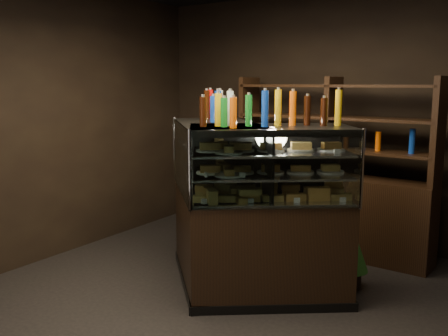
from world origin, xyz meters
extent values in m
plane|color=black|center=(0.00, 0.00, 0.00)|extent=(5.00, 5.00, 0.00)
cube|color=black|center=(0.00, 2.50, 1.50)|extent=(5.00, 0.02, 3.00)
cube|color=black|center=(-2.50, 0.00, 1.50)|extent=(0.02, 5.00, 3.00)
cube|color=black|center=(0.05, 0.53, 0.46)|extent=(1.54, 1.39, 0.92)
cube|color=black|center=(0.05, 0.53, 0.04)|extent=(1.59, 1.43, 0.08)
cube|color=black|center=(0.05, 0.53, 1.53)|extent=(1.54, 1.39, 0.06)
cube|color=silver|center=(0.05, 0.53, 0.93)|extent=(1.47, 1.31, 0.02)
cube|color=silver|center=(0.05, 0.53, 1.14)|extent=(1.47, 1.31, 0.02)
cube|color=silver|center=(0.05, 0.53, 1.34)|extent=(1.47, 1.31, 0.02)
cube|color=white|center=(0.27, 0.24, 1.24)|extent=(1.14, 0.83, 0.65)
cylinder|color=silver|center=(0.83, 0.66, 1.24)|extent=(0.03, 0.03, 0.67)
cylinder|color=silver|center=(-0.31, -0.16, 1.24)|extent=(0.03, 0.03, 0.67)
cube|color=black|center=(-0.54, 0.58, 0.46)|extent=(1.47, 1.50, 0.92)
cube|color=black|center=(-0.54, 0.58, 0.04)|extent=(1.52, 1.54, 0.08)
cube|color=black|center=(-0.54, 0.58, 1.53)|extent=(1.47, 1.50, 0.06)
cube|color=silver|center=(-0.54, 0.58, 0.93)|extent=(1.39, 1.42, 0.02)
cube|color=silver|center=(-0.54, 0.58, 1.14)|extent=(1.39, 1.42, 0.02)
cube|color=silver|center=(-0.54, 0.58, 1.34)|extent=(1.39, 1.42, 0.02)
cube|color=white|center=(-0.80, 0.34, 1.24)|extent=(0.97, 1.02, 0.65)
cylinder|color=silver|center=(-0.31, -0.16, 1.24)|extent=(0.03, 0.03, 0.67)
cylinder|color=silver|center=(-1.27, 0.85, 1.24)|extent=(0.03, 0.03, 0.67)
cube|color=gold|center=(-0.40, 0.16, 0.96)|extent=(0.20, 0.18, 0.06)
cube|color=gold|center=(-0.24, 0.27, 0.96)|extent=(0.20, 0.18, 0.06)
cube|color=gold|center=(-0.08, 0.39, 0.96)|extent=(0.20, 0.18, 0.06)
cube|color=gold|center=(0.07, 0.50, 0.96)|extent=(0.20, 0.18, 0.06)
cube|color=gold|center=(0.23, 0.62, 0.96)|extent=(0.20, 0.18, 0.06)
cube|color=gold|center=(0.39, 0.73, 0.96)|extent=(0.20, 0.18, 0.06)
cube|color=gold|center=(0.55, 0.85, 0.96)|extent=(0.20, 0.18, 0.06)
cylinder|color=white|center=(-0.38, 0.22, 1.16)|extent=(0.24, 0.24, 0.02)
cube|color=gold|center=(-0.38, 0.22, 1.19)|extent=(0.19, 0.17, 0.05)
cylinder|color=white|center=(-0.16, 0.37, 1.16)|extent=(0.24, 0.24, 0.02)
cube|color=gold|center=(-0.16, 0.37, 1.19)|extent=(0.19, 0.17, 0.05)
cylinder|color=white|center=(0.05, 0.53, 1.16)|extent=(0.24, 0.24, 0.02)
cube|color=gold|center=(0.05, 0.53, 1.19)|extent=(0.19, 0.17, 0.05)
cylinder|color=white|center=(0.27, 0.69, 1.16)|extent=(0.24, 0.24, 0.02)
cube|color=gold|center=(0.27, 0.69, 1.19)|extent=(0.19, 0.17, 0.05)
cylinder|color=white|center=(0.48, 0.84, 1.16)|extent=(0.24, 0.24, 0.02)
cube|color=gold|center=(0.48, 0.84, 1.19)|extent=(0.19, 0.17, 0.05)
cylinder|color=white|center=(-0.38, 0.22, 1.35)|extent=(0.24, 0.24, 0.02)
cube|color=gold|center=(-0.38, 0.22, 1.39)|extent=(0.19, 0.17, 0.05)
cylinder|color=white|center=(-0.16, 0.37, 1.35)|extent=(0.24, 0.24, 0.02)
cube|color=gold|center=(-0.16, 0.37, 1.39)|extent=(0.19, 0.17, 0.05)
cylinder|color=white|center=(0.05, 0.53, 1.35)|extent=(0.24, 0.24, 0.02)
cube|color=gold|center=(0.05, 0.53, 1.39)|extent=(0.19, 0.17, 0.05)
cylinder|color=white|center=(0.27, 0.69, 1.35)|extent=(0.24, 0.24, 0.02)
cube|color=gold|center=(0.27, 0.69, 1.39)|extent=(0.19, 0.17, 0.05)
cylinder|color=white|center=(0.48, 0.84, 1.35)|extent=(0.24, 0.24, 0.02)
cube|color=gold|center=(0.48, 0.84, 1.39)|extent=(0.19, 0.17, 0.05)
cube|color=gold|center=(-0.97, 0.99, 0.96)|extent=(0.19, 0.19, 0.06)
cube|color=gold|center=(-0.83, 0.84, 0.96)|extent=(0.19, 0.19, 0.06)
cube|color=gold|center=(-0.70, 0.70, 0.96)|extent=(0.19, 0.19, 0.06)
cube|color=gold|center=(-0.56, 0.56, 0.96)|extent=(0.19, 0.19, 0.06)
cube|color=gold|center=(-0.43, 0.42, 0.96)|extent=(0.19, 0.19, 0.06)
cube|color=gold|center=(-0.29, 0.28, 0.96)|extent=(0.19, 0.19, 0.06)
cube|color=gold|center=(-0.16, 0.13, 0.96)|extent=(0.19, 0.19, 0.06)
cylinder|color=white|center=(-0.90, 0.97, 1.16)|extent=(0.24, 0.24, 0.02)
cube|color=gold|center=(-0.90, 0.97, 1.19)|extent=(0.18, 0.18, 0.05)
cylinder|color=white|center=(-0.72, 0.78, 1.16)|extent=(0.24, 0.24, 0.02)
cube|color=gold|center=(-0.72, 0.78, 1.19)|extent=(0.18, 0.18, 0.05)
cylinder|color=white|center=(-0.54, 0.58, 1.16)|extent=(0.24, 0.24, 0.02)
cube|color=gold|center=(-0.54, 0.58, 1.19)|extent=(0.18, 0.18, 0.05)
cylinder|color=white|center=(-0.35, 0.39, 1.16)|extent=(0.24, 0.24, 0.02)
cube|color=gold|center=(-0.35, 0.39, 1.19)|extent=(0.18, 0.18, 0.05)
cylinder|color=white|center=(-0.17, 0.20, 1.16)|extent=(0.24, 0.24, 0.02)
cube|color=gold|center=(-0.17, 0.20, 1.19)|extent=(0.18, 0.18, 0.05)
cylinder|color=white|center=(-0.90, 0.97, 1.35)|extent=(0.24, 0.24, 0.02)
cube|color=gold|center=(-0.90, 0.97, 1.39)|extent=(0.18, 0.18, 0.05)
cylinder|color=white|center=(-0.72, 0.78, 1.35)|extent=(0.24, 0.24, 0.02)
cube|color=gold|center=(-0.72, 0.78, 1.39)|extent=(0.18, 0.18, 0.05)
cylinder|color=white|center=(-0.54, 0.58, 1.35)|extent=(0.24, 0.24, 0.02)
cube|color=gold|center=(-0.54, 0.58, 1.39)|extent=(0.18, 0.18, 0.05)
cylinder|color=white|center=(-0.35, 0.39, 1.35)|extent=(0.24, 0.24, 0.02)
cube|color=gold|center=(-0.35, 0.39, 1.39)|extent=(0.18, 0.18, 0.05)
cylinder|color=white|center=(-0.17, 0.20, 1.35)|extent=(0.24, 0.24, 0.02)
cube|color=gold|center=(-0.17, 0.20, 1.39)|extent=(0.18, 0.18, 0.05)
cylinder|color=silver|center=(-0.42, 0.18, 1.70)|extent=(0.06, 0.06, 0.28)
cylinder|color=silver|center=(-0.42, 0.18, 1.85)|extent=(0.03, 0.03, 0.02)
cylinder|color=#0F38B2|center=(-0.32, 0.26, 1.70)|extent=(0.06, 0.06, 0.28)
cylinder|color=silver|center=(-0.32, 0.26, 1.85)|extent=(0.03, 0.03, 0.02)
cylinder|color=yellow|center=(-0.21, 0.34, 1.70)|extent=(0.06, 0.06, 0.28)
cylinder|color=silver|center=(-0.21, 0.34, 1.85)|extent=(0.03, 0.03, 0.02)
cylinder|color=#D8590A|center=(-0.11, 0.42, 1.70)|extent=(0.06, 0.06, 0.28)
cylinder|color=silver|center=(-0.11, 0.42, 1.85)|extent=(0.03, 0.03, 0.02)
cylinder|color=black|center=(0.00, 0.49, 1.70)|extent=(0.06, 0.06, 0.28)
cylinder|color=silver|center=(0.00, 0.49, 1.85)|extent=(0.03, 0.03, 0.02)
cylinder|color=#B20C0A|center=(0.11, 0.57, 1.70)|extent=(0.06, 0.06, 0.28)
cylinder|color=silver|center=(0.11, 0.57, 1.85)|extent=(0.03, 0.03, 0.02)
cylinder|color=#147223|center=(0.21, 0.65, 1.70)|extent=(0.06, 0.06, 0.28)
cylinder|color=silver|center=(0.21, 0.65, 1.85)|extent=(0.03, 0.03, 0.02)
cylinder|color=silver|center=(0.32, 0.72, 1.70)|extent=(0.06, 0.06, 0.28)
cylinder|color=silver|center=(0.32, 0.72, 1.85)|extent=(0.03, 0.03, 0.02)
cylinder|color=#0F38B2|center=(0.42, 0.80, 1.70)|extent=(0.06, 0.06, 0.28)
cylinder|color=silver|center=(0.42, 0.80, 1.85)|extent=(0.03, 0.03, 0.02)
cylinder|color=yellow|center=(0.53, 0.88, 1.70)|extent=(0.06, 0.06, 0.28)
cylinder|color=silver|center=(0.53, 0.88, 1.85)|extent=(0.03, 0.03, 0.02)
cylinder|color=silver|center=(-0.94, 1.01, 1.70)|extent=(0.06, 0.06, 0.28)
cylinder|color=silver|center=(-0.94, 1.01, 1.85)|extent=(0.03, 0.03, 0.02)
cylinder|color=#0F38B2|center=(-0.85, 0.92, 1.70)|extent=(0.06, 0.06, 0.28)
cylinder|color=silver|center=(-0.85, 0.92, 1.85)|extent=(0.03, 0.03, 0.02)
cylinder|color=yellow|center=(-0.76, 0.82, 1.70)|extent=(0.06, 0.06, 0.28)
cylinder|color=silver|center=(-0.76, 0.82, 1.85)|extent=(0.03, 0.03, 0.02)
cylinder|color=#D8590A|center=(-0.67, 0.73, 1.70)|extent=(0.06, 0.06, 0.28)
cylinder|color=silver|center=(-0.67, 0.73, 1.85)|extent=(0.03, 0.03, 0.02)
cylinder|color=black|center=(-0.58, 0.63, 1.70)|extent=(0.06, 0.06, 0.28)
cylinder|color=silver|center=(-0.58, 0.63, 1.85)|extent=(0.03, 0.03, 0.02)
cylinder|color=#B20C0A|center=(-0.49, 0.54, 1.70)|extent=(0.06, 0.06, 0.28)
cylinder|color=silver|center=(-0.49, 0.54, 1.85)|extent=(0.03, 0.03, 0.02)
cylinder|color=#147223|center=(-0.40, 0.44, 1.70)|extent=(0.06, 0.06, 0.28)
cylinder|color=silver|center=(-0.40, 0.44, 1.85)|extent=(0.03, 0.03, 0.02)
cylinder|color=silver|center=(-0.31, 0.35, 1.70)|extent=(0.06, 0.06, 0.28)
cylinder|color=silver|center=(-0.31, 0.35, 1.85)|extent=(0.03, 0.03, 0.02)
cylinder|color=#0F38B2|center=(-0.22, 0.25, 1.70)|extent=(0.06, 0.06, 0.28)
cylinder|color=silver|center=(-0.22, 0.25, 1.85)|extent=(0.03, 0.03, 0.02)
cylinder|color=yellow|center=(-0.13, 0.16, 1.70)|extent=(0.06, 0.06, 0.28)
cylinder|color=silver|center=(-0.13, 0.16, 1.85)|extent=(0.03, 0.03, 0.02)
cylinder|color=black|center=(0.60, 1.13, 0.09)|extent=(0.23, 0.23, 0.18)
cone|color=#195A21|center=(0.60, 1.13, 0.42)|extent=(0.35, 0.35, 0.49)
cone|color=#195A21|center=(0.60, 1.13, 0.58)|extent=(0.27, 0.27, 0.34)
cube|color=black|center=(0.03, 2.05, 0.45)|extent=(2.33, 0.55, 0.90)
cube|color=black|center=(-1.09, 2.11, 1.45)|extent=(0.08, 0.38, 1.10)
cube|color=black|center=(0.03, 2.05, 1.45)|extent=(0.08, 0.38, 1.10)
cube|color=black|center=(1.15, 1.99, 1.45)|extent=(0.08, 0.38, 1.10)
cube|color=black|center=(0.03, 2.05, 1.20)|extent=(2.28, 0.51, 0.03)
cube|color=black|center=(0.03, 2.05, 1.55)|extent=(2.28, 0.51, 0.03)
cube|color=black|center=(0.03, 2.05, 1.90)|extent=(2.28, 0.51, 0.03)
cylinder|color=silver|center=(-0.85, 2.10, 1.32)|extent=(0.06, 0.06, 0.22)
cylinder|color=#0F38B2|center=(-0.50, 2.08, 1.32)|extent=(0.06, 0.06, 0.22)
cylinder|color=yellow|center=(-0.15, 2.06, 1.32)|extent=(0.06, 0.06, 0.22)
cylinder|color=#D8590A|center=(0.20, 2.04, 1.32)|extent=(0.06, 0.06, 0.22)
cylinder|color=black|center=(0.56, 2.02, 1.32)|extent=(0.06, 0.06, 0.22)
cylinder|color=#B20C0A|center=(0.91, 2.00, 1.32)|extent=(0.06, 0.06, 0.22)
camera|label=1|loc=(2.07, -3.30, 1.93)|focal=40.00mm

